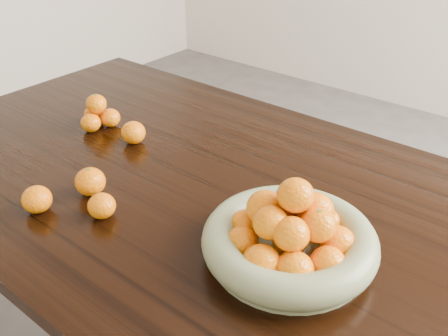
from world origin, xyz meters
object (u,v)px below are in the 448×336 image
Objects in this scene: dining_table at (237,228)px; fruit_bowl at (290,238)px; orange_pyramid at (98,114)px; loose_orange_0 at (90,182)px.

fruit_bowl is at bearing -26.73° from dining_table.
loose_orange_0 is (0.27, -0.24, -0.01)m from orange_pyramid.
dining_table is 0.27m from fruit_bowl.
fruit_bowl reaches higher than loose_orange_0.
dining_table is at bearing 36.23° from loose_orange_0.
fruit_bowl reaches higher than orange_pyramid.
fruit_bowl is 0.77m from orange_pyramid.
fruit_bowl is at bearing 11.77° from loose_orange_0.
orange_pyramid is (-0.55, 0.04, 0.13)m from dining_table.
fruit_bowl is 4.79× the size of loose_orange_0.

